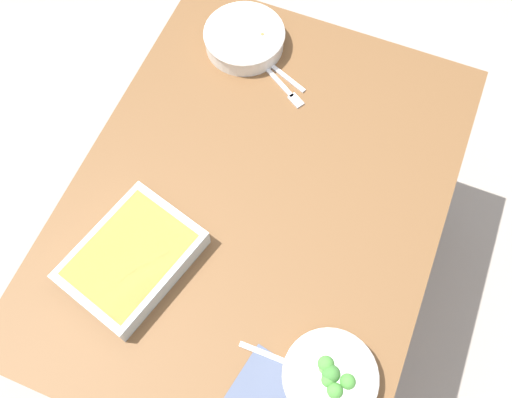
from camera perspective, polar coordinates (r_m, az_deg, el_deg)
ground_plane at (r=2.12m, az=0.00°, el=-8.42°), size 6.00×6.00×0.00m
dining_table at (r=1.51m, az=0.00°, el=-1.43°), size 1.20×0.90×0.74m
stew_bowl at (r=1.66m, az=-1.15°, el=15.64°), size 0.23×0.23×0.06m
broccoli_bowl at (r=1.29m, az=7.31°, el=-17.08°), size 0.20×0.20×0.07m
baking_dish at (r=1.37m, az=-12.18°, el=-5.72°), size 0.35×0.29×0.06m
spoon_by_stew at (r=1.63m, az=1.79°, el=12.88°), size 0.08×0.17×0.01m
spoon_by_broccoli at (r=1.31m, az=3.15°, el=-15.85°), size 0.03×0.18×0.01m
fork_on_table at (r=1.60m, az=2.79°, el=10.94°), size 0.11×0.16×0.01m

